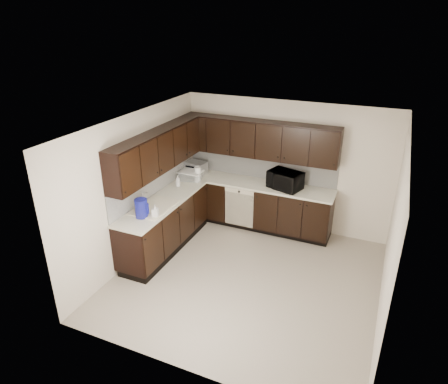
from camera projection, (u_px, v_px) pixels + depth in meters
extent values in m
plane|color=#A49887|center=(247.00, 278.00, 6.44)|extent=(4.00, 4.00, 0.00)
plane|color=white|center=(251.00, 127.00, 5.42)|extent=(4.00, 4.00, 0.00)
cube|color=beige|center=(285.00, 166.00, 7.61)|extent=(4.00, 0.02, 2.50)
cube|color=beige|center=(137.00, 188.00, 6.67)|extent=(0.02, 4.00, 2.50)
cube|color=beige|center=(393.00, 236.00, 5.20)|extent=(0.02, 4.00, 2.50)
cube|color=beige|center=(184.00, 286.00, 4.26)|extent=(4.00, 0.02, 2.50)
cube|color=black|center=(254.00, 205.00, 7.87)|extent=(3.00, 0.60, 0.90)
cube|color=black|center=(164.00, 225.00, 7.13)|extent=(0.60, 2.20, 0.90)
cube|color=black|center=(254.00, 223.00, 8.05)|extent=(3.00, 0.54, 0.10)
cube|color=black|center=(167.00, 245.00, 7.29)|extent=(0.54, 2.20, 0.10)
cube|color=beige|center=(255.00, 183.00, 7.67)|extent=(3.03, 0.63, 0.04)
cube|color=beige|center=(163.00, 201.00, 6.94)|extent=(0.63, 2.23, 0.04)
cube|color=beige|center=(260.00, 166.00, 7.81)|extent=(3.00, 0.02, 0.48)
cube|color=beige|center=(157.00, 179.00, 7.19)|extent=(0.02, 2.80, 0.48)
cube|color=black|center=(259.00, 139.00, 7.44)|extent=(3.00, 0.33, 0.70)
cube|color=black|center=(157.00, 152.00, 6.76)|extent=(0.33, 2.47, 0.70)
cube|color=beige|center=(239.00, 207.00, 7.68)|extent=(0.58, 0.02, 0.78)
cube|color=beige|center=(239.00, 191.00, 7.53)|extent=(0.58, 0.03, 0.08)
cylinder|color=black|center=(239.00, 192.00, 7.52)|extent=(0.04, 0.02, 0.04)
cube|color=beige|center=(154.00, 207.00, 6.67)|extent=(0.54, 0.82, 0.03)
cube|color=beige|center=(148.00, 217.00, 6.54)|extent=(0.42, 0.34, 0.16)
cube|color=beige|center=(161.00, 207.00, 6.87)|extent=(0.42, 0.34, 0.16)
cylinder|color=silver|center=(143.00, 198.00, 6.70)|extent=(0.03, 0.03, 0.26)
cylinder|color=silver|center=(144.00, 192.00, 6.64)|extent=(0.14, 0.02, 0.02)
cylinder|color=#B2B2B7|center=(148.00, 215.00, 6.53)|extent=(0.20, 0.20, 0.10)
imported|color=black|center=(285.00, 180.00, 7.34)|extent=(0.69, 0.56, 0.33)
imported|color=gray|center=(155.00, 211.00, 6.33)|extent=(0.12, 0.12, 0.21)
imported|color=gray|center=(178.00, 181.00, 7.46)|extent=(0.10, 0.10, 0.22)
cube|color=silver|center=(196.00, 168.00, 8.05)|extent=(0.43, 0.34, 0.25)
cube|color=white|center=(191.00, 176.00, 7.78)|extent=(0.48, 0.39, 0.16)
cylinder|color=#101498|center=(141.00, 208.00, 6.31)|extent=(0.25, 0.25, 0.31)
cylinder|color=#0D938E|center=(198.00, 176.00, 7.72)|extent=(0.08, 0.08, 0.19)
cylinder|color=white|center=(198.00, 174.00, 7.70)|extent=(0.16, 0.16, 0.27)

